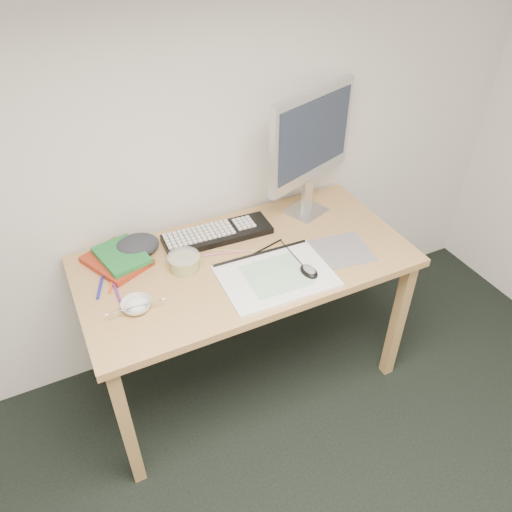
{
  "coord_description": "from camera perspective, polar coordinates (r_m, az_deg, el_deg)",
  "views": [
    {
      "loc": [
        -0.55,
        -0.07,
        2.06
      ],
      "look_at": [
        0.14,
        1.33,
        0.83
      ],
      "focal_mm": 35.0,
      "sensor_mm": 36.0,
      "label": 1
    }
  ],
  "objects": [
    {
      "name": "marker_orange",
      "position": [
        2.06,
        -16.18,
        -2.95
      ],
      "size": [
        0.05,
        0.12,
        0.01
      ],
      "primitive_type": "cylinder",
      "rotation": [
        0.0,
        1.57,
        1.21
      ],
      "color": "#DE561A",
      "rests_on": "desk"
    },
    {
      "name": "fruit_tub",
      "position": [
        2.06,
        -8.2,
        -0.71
      ],
      "size": [
        0.14,
        0.14,
        0.06
      ],
      "primitive_type": "cylinder",
      "rotation": [
        0.0,
        0.0,
        -0.06
      ],
      "color": "gold",
      "rests_on": "desk"
    },
    {
      "name": "pencil_tan",
      "position": [
        2.15,
        -2.56,
        0.61
      ],
      "size": [
        0.17,
        0.1,
        0.01
      ],
      "primitive_type": "cylinder",
      "rotation": [
        0.0,
        1.57,
        -0.49
      ],
      "color": "tan",
      "rests_on": "desk"
    },
    {
      "name": "rice_bowl",
      "position": [
        1.92,
        -13.52,
        -5.55
      ],
      "size": [
        0.12,
        0.12,
        0.04
      ],
      "primitive_type": "imported",
      "rotation": [
        0.0,
        0.0,
        -0.06
      ],
      "color": "white",
      "rests_on": "desk"
    },
    {
      "name": "marker_purple",
      "position": [
        2.01,
        -15.63,
        -3.95
      ],
      "size": [
        0.01,
        0.12,
        0.01
      ],
      "primitive_type": "cylinder",
      "rotation": [
        0.0,
        1.57,
        1.56
      ],
      "color": "#662380",
      "rests_on": "desk"
    },
    {
      "name": "book_green",
      "position": [
        2.14,
        -15.14,
        0.09
      ],
      "size": [
        0.21,
        0.26,
        0.02
      ],
      "primitive_type": "cube",
      "rotation": [
        0.0,
        0.0,
        0.22
      ],
      "color": "#1C702E",
      "rests_on": "book_red"
    },
    {
      "name": "book_red",
      "position": [
        2.15,
        -15.62,
        -0.54
      ],
      "size": [
        0.28,
        0.31,
        0.03
      ],
      "primitive_type": "cube",
      "rotation": [
        0.0,
        0.0,
        0.43
      ],
      "color": "maroon",
      "rests_on": "desk"
    },
    {
      "name": "pencil_black",
      "position": [
        2.16,
        1.0,
        0.9
      ],
      "size": [
        0.19,
        0.06,
        0.01
      ],
      "primitive_type": "cylinder",
      "rotation": [
        0.0,
        1.57,
        0.26
      ],
      "color": "black",
      "rests_on": "desk"
    },
    {
      "name": "pencil_pink",
      "position": [
        2.14,
        -3.52,
        0.34
      ],
      "size": [
        0.19,
        0.06,
        0.01
      ],
      "primitive_type": "cylinder",
      "rotation": [
        0.0,
        1.57,
        -0.26
      ],
      "color": "#CE6794",
      "rests_on": "desk"
    },
    {
      "name": "sketchpad",
      "position": [
        2.01,
        2.31,
        -2.33
      ],
      "size": [
        0.45,
        0.33,
        0.01
      ],
      "primitive_type": "cube",
      "rotation": [
        0.0,
        0.0,
        -0.03
      ],
      "color": "white",
      "rests_on": "desk"
    },
    {
      "name": "cloth_lump",
      "position": [
        2.18,
        -13.41,
        1.15
      ],
      "size": [
        0.16,
        0.13,
        0.06
      ],
      "primitive_type": "ellipsoid",
      "rotation": [
        0.0,
        0.0,
        -0.03
      ],
      "color": "#23252B",
      "rests_on": "desk"
    },
    {
      "name": "chopsticks",
      "position": [
        1.89,
        -13.58,
        -5.65
      ],
      "size": [
        0.21,
        0.03,
        0.02
      ],
      "primitive_type": "cylinder",
      "rotation": [
        0.0,
        1.57,
        -0.05
      ],
      "color": "silver",
      "rests_on": "rice_bowl"
    },
    {
      "name": "mousepad",
      "position": [
        2.18,
        9.69,
        0.62
      ],
      "size": [
        0.27,
        0.25,
        0.0
      ],
      "primitive_type": "cube",
      "rotation": [
        0.0,
        0.0,
        -0.14
      ],
      "color": "gray",
      "rests_on": "desk"
    },
    {
      "name": "desk",
      "position": [
        2.16,
        -1.18,
        -1.99
      ],
      "size": [
        1.4,
        0.7,
        0.75
      ],
      "color": "tan",
      "rests_on": "ground"
    },
    {
      "name": "monitor",
      "position": [
        2.23,
        6.33,
        13.06
      ],
      "size": [
        0.49,
        0.21,
        0.59
      ],
      "rotation": [
        0.0,
        0.0,
        0.35
      ],
      "color": "silver",
      "rests_on": "desk"
    },
    {
      "name": "marker_blue",
      "position": [
        2.05,
        -17.41,
        -3.44
      ],
      "size": [
        0.06,
        0.12,
        0.01
      ],
      "primitive_type": "cylinder",
      "rotation": [
        0.0,
        1.57,
        1.22
      ],
      "color": "#1D1F9E",
      "rests_on": "desk"
    },
    {
      "name": "mouse",
      "position": [
        2.02,
        6.09,
        -1.55
      ],
      "size": [
        0.07,
        0.1,
        0.03
      ],
      "primitive_type": "ellipsoid",
      "rotation": [
        0.0,
        0.0,
        0.07
      ],
      "color": "black",
      "rests_on": "sketchpad"
    },
    {
      "name": "keyboard",
      "position": [
        2.23,
        -4.43,
        2.51
      ],
      "size": [
        0.49,
        0.17,
        0.03
      ],
      "primitive_type": "cube",
      "rotation": [
        0.0,
        0.0,
        -0.04
      ],
      "color": "black",
      "rests_on": "desk"
    }
  ]
}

